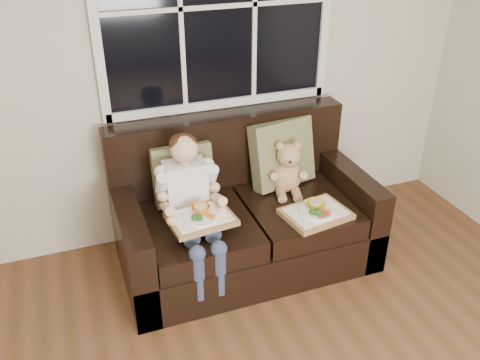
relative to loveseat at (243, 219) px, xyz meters
name	(u,v)px	position (x,y,z in m)	size (l,w,h in m)	color
room_walls	(409,240)	(-0.36, -2.02, 1.28)	(4.52, 5.02, 2.71)	beige
window_back	(218,6)	(0.00, 0.46, 1.34)	(1.62, 0.04, 1.37)	black
loveseat	(243,219)	(0.00, 0.00, 0.00)	(1.70, 0.92, 0.96)	black
pillow_left	(183,174)	(-0.37, 0.15, 0.34)	(0.40, 0.18, 0.41)	olive
pillow_right	(282,153)	(0.35, 0.15, 0.37)	(0.50, 0.30, 0.48)	olive
child	(190,196)	(-0.39, -0.12, 0.34)	(0.38, 0.60, 0.87)	silver
teddy_bear	(288,171)	(0.35, 0.04, 0.29)	(0.26, 0.32, 0.39)	tan
tray_left	(201,217)	(-0.37, -0.27, 0.26)	(0.42, 0.33, 0.09)	#997245
tray_right	(316,212)	(0.38, -0.33, 0.17)	(0.45, 0.37, 0.09)	#997245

